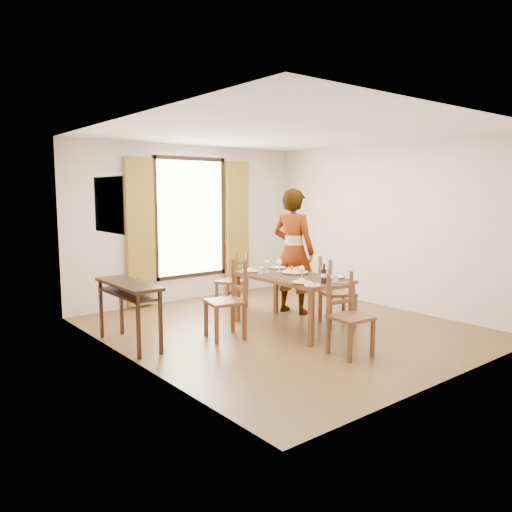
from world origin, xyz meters
TOP-DOWN VIEW (x-y plane):
  - ground at (0.00, 0.00)m, footprint 5.00×5.00m
  - room_shell at (-0.00, 0.13)m, footprint 4.60×5.10m
  - console_table at (-2.03, 0.60)m, footprint 0.38×1.20m
  - dining_table at (0.07, -0.08)m, footprint 0.87×1.64m
  - chair_west at (-0.88, 0.12)m, footprint 0.54×0.54m
  - chair_north at (0.15, 1.39)m, footprint 0.55×0.55m
  - chair_south at (-0.18, -1.33)m, footprint 0.46×0.46m
  - chair_east at (0.67, -0.35)m, footprint 0.57×0.57m
  - man at (0.73, 0.59)m, footprint 0.96×0.85m
  - plate_sw at (-0.25, -0.61)m, footprint 0.27×0.27m
  - plate_se at (0.38, -0.60)m, footprint 0.27×0.27m
  - plate_nw at (-0.21, 0.51)m, footprint 0.27×0.27m
  - plate_ne at (0.34, 0.50)m, footprint 0.27×0.27m
  - pasta_platter at (0.21, -0.00)m, footprint 0.40×0.40m
  - caprese_plate at (-0.27, -0.82)m, footprint 0.20×0.20m
  - wine_glass_a at (-0.04, -0.39)m, footprint 0.08×0.08m
  - wine_glass_b at (0.16, 0.27)m, footprint 0.08×0.08m
  - wine_glass_c at (-0.03, 0.32)m, footprint 0.08×0.08m
  - tumbler_a at (0.41, -0.41)m, footprint 0.07×0.07m
  - tumbler_b at (-0.22, 0.25)m, footprint 0.07×0.07m
  - tumbler_c at (0.12, -0.84)m, footprint 0.07×0.07m
  - wine_bottle at (-0.02, -0.78)m, footprint 0.07×0.07m

SIDE VIEW (x-z plane):
  - ground at x=0.00m, z-range 0.00..0.00m
  - chair_north at x=0.15m, z-range -0.03..0.91m
  - chair_south at x=-0.18m, z-range -0.03..0.92m
  - chair_east at x=0.67m, z-range -0.03..0.95m
  - chair_west at x=-0.88m, z-range -0.04..0.98m
  - console_table at x=-2.03m, z-range 0.28..1.08m
  - dining_table at x=0.07m, z-range 0.31..1.06m
  - caprese_plate at x=-0.27m, z-range 0.76..0.80m
  - plate_sw at x=-0.25m, z-range 0.76..0.81m
  - plate_se at x=0.38m, z-range 0.76..0.81m
  - plate_nw at x=-0.21m, z-range 0.76..0.81m
  - plate_ne at x=0.34m, z-range 0.76..0.81m
  - pasta_platter at x=0.21m, z-range 0.76..0.86m
  - tumbler_a at x=0.41m, z-range 0.76..0.86m
  - tumbler_b at x=-0.22m, z-range 0.76..0.86m
  - tumbler_c at x=0.12m, z-range 0.76..0.86m
  - wine_glass_a at x=-0.04m, z-range 0.76..0.94m
  - wine_glass_b at x=0.16m, z-range 0.76..0.94m
  - wine_glass_c at x=-0.03m, z-range 0.76..0.94m
  - wine_bottle at x=-0.02m, z-range 0.76..1.00m
  - man at x=0.73m, z-range 0.00..1.95m
  - room_shell at x=0.00m, z-range 0.17..2.91m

